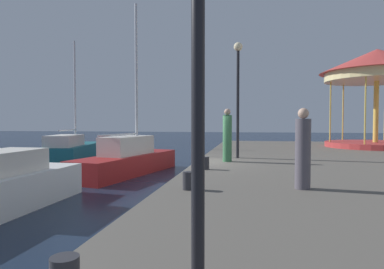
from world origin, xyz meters
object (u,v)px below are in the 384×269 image
(sailboat_red, at_px, (128,159))
(bollard_center, at_px, (205,163))
(lamp_post_mid_promenade, at_px, (238,80))
(bollard_north, at_px, (188,181))
(carousel, at_px, (377,74))
(person_mid_promenade, at_px, (227,137))
(person_by_the_water, at_px, (303,151))
(sailboat_teal, at_px, (72,150))

(sailboat_red, distance_m, bollard_center, 5.26)
(lamp_post_mid_promenade, distance_m, bollard_north, 7.40)
(carousel, relative_size, person_mid_promenade, 3.19)
(sailboat_red, height_order, bollard_north, sailboat_red)
(sailboat_red, distance_m, person_mid_promenade, 4.74)
(sailboat_red, bearing_deg, person_by_the_water, -43.70)
(carousel, height_order, bollard_center, carousel)
(sailboat_red, height_order, carousel, sailboat_red)
(lamp_post_mid_promenade, relative_size, person_by_the_water, 2.62)
(bollard_center, distance_m, person_mid_promenade, 2.40)
(lamp_post_mid_promenade, bearing_deg, bollard_center, -103.87)
(sailboat_teal, bearing_deg, sailboat_red, -41.51)
(bollard_north, height_order, bollard_center, same)
(lamp_post_mid_promenade, distance_m, bollard_center, 4.71)
(sailboat_red, height_order, person_by_the_water, sailboat_red)
(person_mid_promenade, bearing_deg, sailboat_red, 163.78)
(carousel, height_order, bollard_north, carousel)
(person_mid_promenade, bearing_deg, bollard_center, -103.52)
(bollard_north, relative_size, person_by_the_water, 0.22)
(person_mid_promenade, bearing_deg, person_by_the_water, -67.50)
(person_by_the_water, bearing_deg, sailboat_teal, 137.26)
(person_mid_promenade, bearing_deg, lamp_post_mid_promenade, 75.54)
(bollard_center, bearing_deg, sailboat_teal, 138.28)
(lamp_post_mid_promenade, relative_size, bollard_north, 11.85)
(sailboat_red, bearing_deg, bollard_north, -59.57)
(sailboat_red, height_order, bollard_center, sailboat_red)
(carousel, height_order, lamp_post_mid_promenade, carousel)
(carousel, distance_m, person_by_the_water, 15.09)
(sailboat_red, height_order, lamp_post_mid_promenade, sailboat_red)
(sailboat_red, xyz_separation_m, bollard_center, (3.90, -3.51, 0.35))
(person_mid_promenade, bearing_deg, carousel, 46.69)
(sailboat_red, distance_m, sailboat_teal, 6.96)
(carousel, xyz_separation_m, person_by_the_water, (-6.03, -13.41, -3.41))
(person_by_the_water, bearing_deg, sailboat_red, 136.30)
(carousel, distance_m, person_mid_promenade, 12.19)
(bollard_center, relative_size, person_by_the_water, 0.22)
(sailboat_teal, height_order, person_by_the_water, sailboat_teal)
(bollard_center, xyz_separation_m, person_mid_promenade, (0.53, 2.22, 0.74))
(bollard_north, xyz_separation_m, bollard_center, (-0.04, 3.19, 0.00))
(lamp_post_mid_promenade, relative_size, bollard_center, 11.85)
(lamp_post_mid_promenade, bearing_deg, sailboat_red, -179.79)
(lamp_post_mid_promenade, xyz_separation_m, person_by_the_water, (1.68, -6.18, -2.35))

